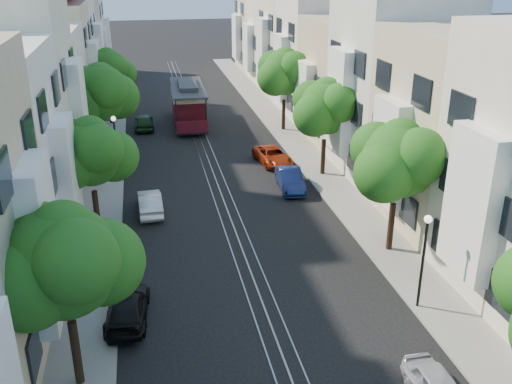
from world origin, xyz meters
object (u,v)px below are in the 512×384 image
cable_car (188,102)px  parked_car_w_near (127,308)px  tree_w_b (91,155)px  tree_w_c (101,94)px  parked_car_e_mid (290,180)px  parked_car_e_far (273,156)px  parked_car_w_mid (150,203)px  parked_car_w_far (144,122)px  lamp_east (424,248)px  tree_e_d (285,73)px  tree_w_d (108,72)px  lamp_west (115,138)px  tree_w_a (65,264)px  tree_e_c (326,109)px  tree_e_b (399,162)px

cable_car → parked_car_w_near: cable_car is taller
tree_w_b → tree_w_c: tree_w_c is taller
parked_car_e_mid → parked_car_e_far: parked_car_e_mid is taller
parked_car_w_mid → parked_car_w_far: size_ratio=0.95×
lamp_east → parked_car_w_mid: bearing=131.6°
lamp_east → parked_car_e_far: bearing=95.7°
parked_car_e_mid → parked_car_e_far: size_ratio=0.95×
tree_w_c → cable_car: 12.03m
tree_e_d → tree_w_c: tree_w_c is taller
tree_w_d → parked_car_e_mid: (11.54, -18.04, -3.95)m
lamp_west → parked_car_w_near: 16.63m
parked_car_e_far → parked_car_w_far: bearing=121.4°
lamp_west → parked_car_e_far: lamp_west is taller
tree_w_a → tree_e_c: bearing=51.3°
tree_w_d → parked_car_e_far: (11.55, -13.04, -4.02)m
cable_car → parked_car_w_near: size_ratio=2.22×
tree_e_b → tree_e_c: bearing=90.0°
parked_car_e_far → tree_e_d: bearing=62.7°
tree_w_c → lamp_west: (0.84, -2.98, -2.22)m
tree_w_d → parked_car_w_near: tree_w_d is taller
tree_w_b → lamp_west: 8.22m
tree_e_d → parked_car_w_near: bearing=-116.8°
tree_w_b → parked_car_w_far: tree_w_b is taller
tree_w_d → lamp_east: 34.73m
tree_e_d → lamp_west: (-13.56, -8.98, -2.02)m
lamp_east → parked_car_w_far: 31.69m
tree_e_b → parked_car_w_far: (-11.66, 24.77, -4.07)m
tree_w_b → lamp_east: bearing=-36.6°
tree_w_d → parked_car_w_far: tree_w_d is taller
parked_car_e_mid → tree_w_a: bearing=-122.3°
tree_w_c → parked_car_w_far: tree_w_c is taller
tree_e_c → parked_car_w_mid: tree_e_c is taller
tree_w_d → lamp_west: tree_w_d is taller
tree_w_a → parked_car_e_mid: bearing=54.1°
tree_e_b → tree_e_d: 22.00m
tree_e_c → parked_car_e_far: 5.75m
tree_w_a → cable_car: 33.34m
tree_w_d → cable_car: 7.27m
tree_w_b → lamp_east: tree_w_b is taller
tree_e_b → parked_car_e_far: bearing=101.6°
tree_e_b → tree_e_d: bearing=90.0°
tree_e_b → tree_w_a: size_ratio=1.00×
tree_e_b → tree_e_d: size_ratio=0.98×
parked_car_w_mid → parked_car_e_far: bearing=-143.9°
lamp_west → cable_car: size_ratio=0.47×
parked_car_w_far → parked_car_w_mid: bearing=90.0°
tree_e_d → lamp_west: 16.39m
tree_e_c → tree_w_d: 21.53m
parked_car_w_near → parked_car_e_far: bearing=-115.3°
tree_e_b → tree_w_c: tree_w_c is taller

